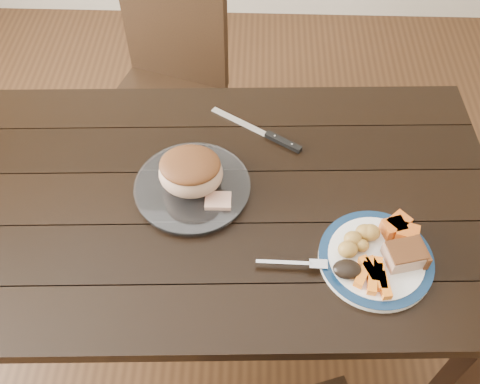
{
  "coord_description": "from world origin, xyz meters",
  "views": [
    {
      "loc": [
        0.11,
        -0.89,
        1.92
      ],
      "look_at": [
        0.08,
        -0.02,
        0.8
      ],
      "focal_mm": 40.0,
      "sensor_mm": 36.0,
      "label": 1
    }
  ],
  "objects_px": {
    "chair_far": "(167,82)",
    "serving_platter": "(193,188)",
    "dinner_plate": "(376,259)",
    "pork_slice": "(405,255)",
    "dining_table": "(213,216)",
    "fork": "(297,263)",
    "carving_knife": "(272,137)",
    "roast_joint": "(191,173)"
  },
  "relations": [
    {
      "from": "dinner_plate",
      "to": "serving_platter",
      "type": "relative_size",
      "value": 0.92
    },
    {
      "from": "fork",
      "to": "carving_knife",
      "type": "relative_size",
      "value": 0.63
    },
    {
      "from": "pork_slice",
      "to": "fork",
      "type": "relative_size",
      "value": 0.52
    },
    {
      "from": "dining_table",
      "to": "chair_far",
      "type": "relative_size",
      "value": 1.76
    },
    {
      "from": "chair_far",
      "to": "fork",
      "type": "xyz_separation_m",
      "value": [
        0.46,
        -0.95,
        0.25
      ]
    },
    {
      "from": "dinner_plate",
      "to": "serving_platter",
      "type": "distance_m",
      "value": 0.53
    },
    {
      "from": "chair_far",
      "to": "dinner_plate",
      "type": "height_order",
      "value": "chair_far"
    },
    {
      "from": "dinner_plate",
      "to": "pork_slice",
      "type": "xyz_separation_m",
      "value": [
        0.06,
        -0.01,
        0.03
      ]
    },
    {
      "from": "chair_far",
      "to": "pork_slice",
      "type": "relative_size",
      "value": 10.14
    },
    {
      "from": "fork",
      "to": "roast_joint",
      "type": "height_order",
      "value": "roast_joint"
    },
    {
      "from": "dining_table",
      "to": "serving_platter",
      "type": "distance_m",
      "value": 0.12
    },
    {
      "from": "carving_knife",
      "to": "serving_platter",
      "type": "bearing_deg",
      "value": -104.3
    },
    {
      "from": "serving_platter",
      "to": "carving_knife",
      "type": "xyz_separation_m",
      "value": [
        0.22,
        0.21,
        -0.0
      ]
    },
    {
      "from": "chair_far",
      "to": "serving_platter",
      "type": "relative_size",
      "value": 2.97
    },
    {
      "from": "pork_slice",
      "to": "roast_joint",
      "type": "distance_m",
      "value": 0.59
    },
    {
      "from": "fork",
      "to": "roast_joint",
      "type": "bearing_deg",
      "value": 140.9
    },
    {
      "from": "dining_table",
      "to": "roast_joint",
      "type": "bearing_deg",
      "value": 158.4
    },
    {
      "from": "dining_table",
      "to": "dinner_plate",
      "type": "bearing_deg",
      "value": -23.9
    },
    {
      "from": "dining_table",
      "to": "carving_knife",
      "type": "height_order",
      "value": "carving_knife"
    },
    {
      "from": "dining_table",
      "to": "serving_platter",
      "type": "relative_size",
      "value": 5.24
    },
    {
      "from": "dinner_plate",
      "to": "fork",
      "type": "xyz_separation_m",
      "value": [
        -0.2,
        -0.03,
        0.01
      ]
    },
    {
      "from": "serving_platter",
      "to": "roast_joint",
      "type": "distance_m",
      "value": 0.06
    },
    {
      "from": "fork",
      "to": "carving_knife",
      "type": "height_order",
      "value": "fork"
    },
    {
      "from": "chair_far",
      "to": "serving_platter",
      "type": "xyz_separation_m",
      "value": [
        0.18,
        -0.71,
        0.23
      ]
    },
    {
      "from": "carving_knife",
      "to": "chair_far",
      "type": "bearing_deg",
      "value": 161.02
    },
    {
      "from": "dinner_plate",
      "to": "pork_slice",
      "type": "relative_size",
      "value": 3.14
    },
    {
      "from": "chair_far",
      "to": "carving_knife",
      "type": "distance_m",
      "value": 0.69
    },
    {
      "from": "fork",
      "to": "carving_knife",
      "type": "distance_m",
      "value": 0.45
    },
    {
      "from": "chair_far",
      "to": "carving_knife",
      "type": "height_order",
      "value": "chair_far"
    },
    {
      "from": "carving_knife",
      "to": "fork",
      "type": "bearing_deg",
      "value": -49.62
    },
    {
      "from": "serving_platter",
      "to": "carving_knife",
      "type": "distance_m",
      "value": 0.3
    },
    {
      "from": "serving_platter",
      "to": "pork_slice",
      "type": "distance_m",
      "value": 0.59
    },
    {
      "from": "pork_slice",
      "to": "carving_knife",
      "type": "relative_size",
      "value": 0.33
    },
    {
      "from": "pork_slice",
      "to": "chair_far",
      "type": "bearing_deg",
      "value": 127.99
    },
    {
      "from": "dining_table",
      "to": "dinner_plate",
      "type": "distance_m",
      "value": 0.48
    },
    {
      "from": "chair_far",
      "to": "pork_slice",
      "type": "bearing_deg",
      "value": 145.73
    },
    {
      "from": "chair_far",
      "to": "carving_knife",
      "type": "bearing_deg",
      "value": 146.21
    },
    {
      "from": "chair_far",
      "to": "pork_slice",
      "type": "distance_m",
      "value": 1.21
    },
    {
      "from": "serving_platter",
      "to": "fork",
      "type": "height_order",
      "value": "fork"
    },
    {
      "from": "dinner_plate",
      "to": "pork_slice",
      "type": "bearing_deg",
      "value": -4.76
    },
    {
      "from": "roast_joint",
      "to": "carving_knife",
      "type": "xyz_separation_m",
      "value": [
        0.22,
        0.21,
        -0.07
      ]
    },
    {
      "from": "pork_slice",
      "to": "carving_knife",
      "type": "height_order",
      "value": "pork_slice"
    }
  ]
}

